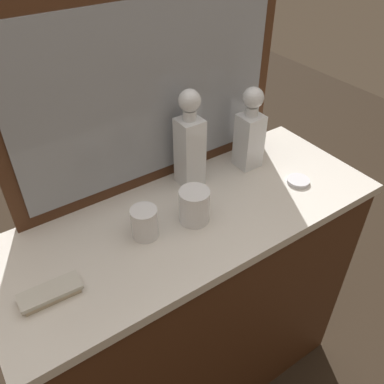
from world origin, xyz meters
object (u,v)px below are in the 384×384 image
object	(u,v)px
crystal_tumbler_left	(194,207)
crystal_decanter_rear	(190,148)
crystal_decanter_far_left	(249,136)
silver_brush_left	(51,293)
crystal_tumbler_center	(144,223)
porcelain_dish	(298,181)

from	to	relation	value
crystal_tumbler_left	crystal_decanter_rear	bearing A→B (deg)	59.94
crystal_decanter_far_left	silver_brush_left	distance (m)	0.75
silver_brush_left	crystal_decanter_rear	bearing A→B (deg)	20.03
crystal_decanter_rear	crystal_decanter_far_left	size ratio (longest dim) A/B	1.13
crystal_decanter_rear	crystal_tumbler_left	bearing A→B (deg)	-120.06
crystal_decanter_far_left	crystal_tumbler_center	world-z (taller)	crystal_decanter_far_left
crystal_decanter_far_left	crystal_tumbler_left	distance (m)	0.33
crystal_decanter_rear	silver_brush_left	size ratio (longest dim) A/B	2.17
crystal_decanter_rear	porcelain_dish	world-z (taller)	crystal_decanter_rear
crystal_decanter_rear	porcelain_dish	xyz separation A→B (m)	(0.28, -0.20, -0.12)
crystal_decanter_rear	porcelain_dish	distance (m)	0.36
crystal_tumbler_center	porcelain_dish	distance (m)	0.52
crystal_decanter_far_left	crystal_tumbler_center	distance (m)	0.46
silver_brush_left	porcelain_dish	world-z (taller)	silver_brush_left
crystal_decanter_far_left	crystal_tumbler_left	bearing A→B (deg)	-157.14
porcelain_dish	crystal_decanter_rear	bearing A→B (deg)	144.99
crystal_tumbler_center	crystal_decanter_rear	bearing A→B (deg)	28.58
crystal_decanter_far_left	silver_brush_left	bearing A→B (deg)	-167.57
crystal_decanter_far_left	silver_brush_left	size ratio (longest dim) A/B	1.91
crystal_decanter_rear	crystal_tumbler_center	distance (m)	0.28
crystal_decanter_far_left	crystal_tumbler_left	xyz separation A→B (m)	(-0.30, -0.13, -0.06)
crystal_tumbler_center	porcelain_dish	xyz separation A→B (m)	(0.51, -0.07, -0.03)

